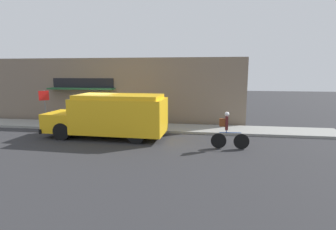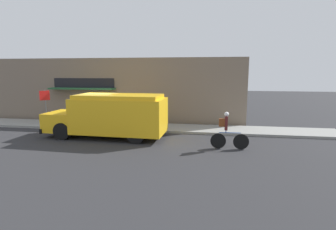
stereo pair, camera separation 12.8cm
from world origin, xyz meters
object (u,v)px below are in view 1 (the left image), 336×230
Objects in this scene: school_bus at (111,115)px; trash_bin at (153,118)px; cyclist at (228,131)px; stop_sign_post at (45,102)px.

school_bus is 7.49× the size of trash_bin.
stop_sign_post is (-11.09, 3.19, 0.82)m from cyclist.
trash_bin is at bearing 61.93° from school_bus.
stop_sign_post is (-5.14, 2.02, 0.42)m from school_bus.
school_bus is 2.93× the size of stop_sign_post.
cyclist is at bearing -16.06° from stop_sign_post.
school_bus is at bearing -21.47° from stop_sign_post.
stop_sign_post reaches higher than trash_bin.
stop_sign_post is at bearing 162.61° from cyclist.
cyclist is 2.00× the size of trash_bin.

